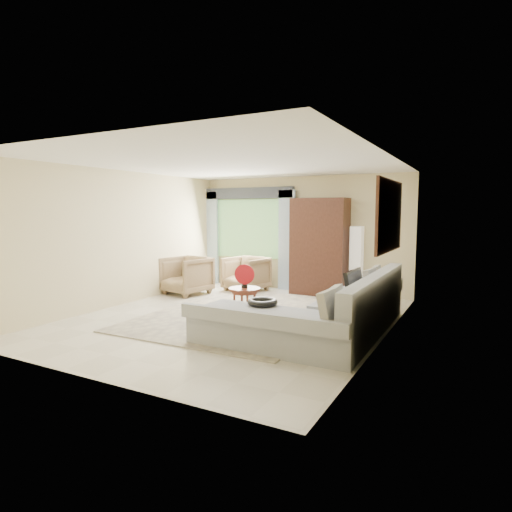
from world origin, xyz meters
The scene contains 17 objects.
ground centered at (0.00, 0.00, 0.00)m, with size 6.00×6.00×0.00m, color silver.
area_rug centered at (0.03, 0.31, 0.01)m, with size 3.00×4.00×0.02m, color #BFB597.
sectional_sofa centered at (1.78, -0.18, 0.28)m, with size 2.30×3.46×0.90m.
tv_screen centered at (2.05, 0.08, 0.72)m, with size 0.06×0.74×0.48m, color black.
garden_hose centered at (1.00, -0.86, 0.55)m, with size 0.43×0.43×0.09m, color black.
coffee_table centered at (0.20, 0.04, 0.28)m, with size 0.54×0.54×0.54m.
red_disc centered at (0.20, 0.04, 0.77)m, with size 0.34×0.34×0.03m, color #AE1119.
armchair_left centered at (-2.03, 1.35, 0.41)m, with size 0.88×0.91×0.83m, color #91764F.
armchair_right centered at (-1.04, 2.28, 0.39)m, with size 0.84×0.86×0.79m, color #9A7C54.
potted_plant centered at (-2.33, 2.42, 0.27)m, with size 0.48×0.42×0.54m, color #999999.
armoire centered at (0.55, 2.72, 1.05)m, with size 1.20×0.55×2.10m, color black.
floor_lamp centered at (1.35, 2.78, 0.75)m, with size 0.24×0.24×1.50m, color silver.
window centered at (-1.35, 2.97, 1.40)m, with size 1.80×0.04×1.40m, color #669E59.
curtain_left centered at (-2.40, 2.88, 1.15)m, with size 0.40×0.08×2.30m, color #9EB7CC.
curtain_right centered at (-0.30, 2.88, 1.15)m, with size 0.40×0.08×2.30m, color #9EB7CC.
valance centered at (-1.35, 2.90, 2.25)m, with size 2.40×0.12×0.26m, color #1E232D.
wall_mirror centered at (2.46, 0.35, 1.75)m, with size 0.05×1.70×1.05m.
Camera 1 is at (3.71, -6.11, 1.82)m, focal length 30.00 mm.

